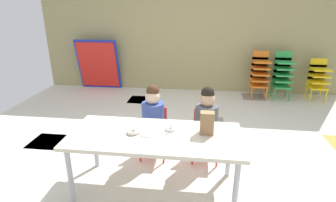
% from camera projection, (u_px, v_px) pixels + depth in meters
% --- Properties ---
extents(ground_plane, '(6.26, 5.23, 0.02)m').
position_uv_depth(ground_plane, '(177.00, 150.00, 3.42)').
color(ground_plane, silver).
extents(back_wall, '(6.26, 0.10, 2.71)m').
position_uv_depth(back_wall, '(189.00, 26.00, 5.38)').
color(back_wall, tan).
rests_on(back_wall, ground_plane).
extents(craft_table, '(1.65, 0.72, 0.61)m').
position_uv_depth(craft_table, '(155.00, 139.00, 2.52)').
color(craft_table, beige).
rests_on(craft_table, ground_plane).
extents(seated_child_near_camera, '(0.32, 0.31, 0.92)m').
position_uv_depth(seated_child_near_camera, '(153.00, 115.00, 3.08)').
color(seated_child_near_camera, red).
rests_on(seated_child_near_camera, ground_plane).
extents(seated_child_middle_seat, '(0.32, 0.31, 0.92)m').
position_uv_depth(seated_child_middle_seat, '(206.00, 118.00, 3.01)').
color(seated_child_middle_seat, red).
rests_on(seated_child_middle_seat, ground_plane).
extents(kid_chair_orange_stack, '(0.32, 0.30, 0.92)m').
position_uv_depth(kid_chair_orange_stack, '(260.00, 72.00, 5.15)').
color(kid_chair_orange_stack, orange).
rests_on(kid_chair_orange_stack, ground_plane).
extents(kid_chair_green_stack, '(0.32, 0.30, 0.92)m').
position_uv_depth(kid_chair_green_stack, '(283.00, 73.00, 5.10)').
color(kid_chair_green_stack, green).
rests_on(kid_chair_green_stack, ground_plane).
extents(kid_chair_yellow_stack, '(0.32, 0.30, 0.80)m').
position_uv_depth(kid_chair_yellow_stack, '(318.00, 77.00, 5.05)').
color(kid_chair_yellow_stack, yellow).
rests_on(kid_chair_yellow_stack, ground_plane).
extents(folded_activity_table, '(0.90, 0.29, 1.09)m').
position_uv_depth(folded_activity_table, '(98.00, 65.00, 5.70)').
color(folded_activity_table, '#1E33BF').
rests_on(folded_activity_table, ground_plane).
extents(paper_bag_brown, '(0.13, 0.09, 0.22)m').
position_uv_depth(paper_bag_brown, '(207.00, 123.00, 2.48)').
color(paper_bag_brown, '#9E754C').
rests_on(paper_bag_brown, craft_table).
extents(paper_plate_near_edge, '(0.18, 0.18, 0.01)m').
position_uv_depth(paper_plate_near_edge, '(170.00, 130.00, 2.57)').
color(paper_plate_near_edge, white).
rests_on(paper_plate_near_edge, craft_table).
extents(paper_plate_center_table, '(0.18, 0.18, 0.01)m').
position_uv_depth(paper_plate_center_table, '(148.00, 133.00, 2.52)').
color(paper_plate_center_table, white).
rests_on(paper_plate_center_table, craft_table).
extents(donut_powdered_on_plate, '(0.11, 0.11, 0.03)m').
position_uv_depth(donut_powdered_on_plate, '(170.00, 129.00, 2.56)').
color(donut_powdered_on_plate, white).
rests_on(donut_powdered_on_plate, craft_table).
extents(donut_powdered_loose, '(0.12, 0.12, 0.04)m').
position_uv_depth(donut_powdered_loose, '(133.00, 132.00, 2.51)').
color(donut_powdered_loose, white).
rests_on(donut_powdered_loose, craft_table).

